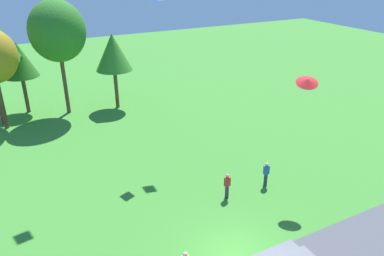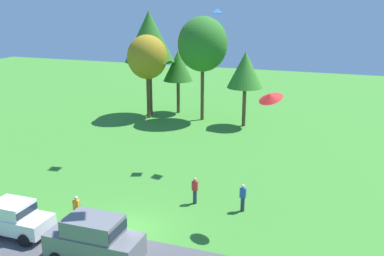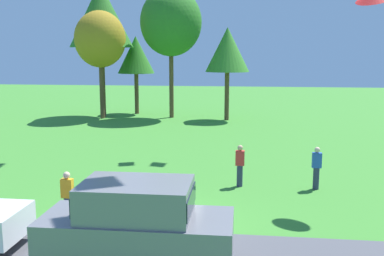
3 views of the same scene
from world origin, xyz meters
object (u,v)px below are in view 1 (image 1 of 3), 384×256
object	(u,v)px
tree_right_of_center	(57,31)
kite_delta_mid_center	(307,81)
tree_left_of_center	(19,60)
tree_lone_near	(113,52)
person_watching_sky	(266,174)
person_on_lawn	(227,186)

from	to	relation	value
tree_right_of_center	kite_delta_mid_center	bearing A→B (deg)	-62.40
tree_right_of_center	kite_delta_mid_center	xyz separation A→B (m)	(10.59, -20.26, -0.50)
tree_left_of_center	tree_lone_near	distance (m)	8.64
person_watching_sky	tree_left_of_center	size ratio (longest dim) A/B	0.25
tree_right_of_center	kite_delta_mid_center	world-z (taller)	tree_right_of_center
tree_right_of_center	tree_lone_near	size ratio (longest dim) A/B	1.44
person_watching_sky	tree_left_of_center	distance (m)	25.01
person_watching_sky	person_on_lawn	bearing A→B (deg)	179.89
person_on_lawn	tree_lone_near	xyz separation A→B (m)	(-1.39, 18.35, 4.71)
person_on_lawn	tree_right_of_center	bearing A→B (deg)	107.48
person_on_lawn	tree_lone_near	world-z (taller)	tree_lone_near
person_watching_sky	person_on_lawn	size ratio (longest dim) A/B	1.00
tree_left_of_center	kite_delta_mid_center	world-z (taller)	kite_delta_mid_center
person_watching_sky	tree_left_of_center	world-z (taller)	tree_left_of_center
person_watching_sky	person_on_lawn	xyz separation A→B (m)	(-3.02, 0.01, 0.00)
tree_left_of_center	tree_right_of_center	xyz separation A→B (m)	(3.48, -1.99, 2.65)
tree_lone_near	kite_delta_mid_center	bearing A→B (deg)	-73.00
person_watching_sky	tree_lone_near	distance (m)	19.46
tree_right_of_center	kite_delta_mid_center	size ratio (longest dim) A/B	8.16
tree_left_of_center	tree_lone_near	xyz separation A→B (m)	(8.14, -2.85, 0.42)
tree_lone_near	person_watching_sky	bearing A→B (deg)	-76.49
person_watching_sky	tree_left_of_center	xyz separation A→B (m)	(-12.55, 21.21, 4.29)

